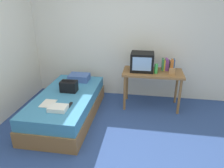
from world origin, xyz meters
TOP-DOWN VIEW (x-y plane):
  - ground_plane at (0.00, 0.00)m, footprint 8.00×8.00m
  - wall_back at (0.00, 2.00)m, footprint 5.20×0.10m
  - bed at (-0.85, 0.78)m, footprint 1.00×2.00m
  - desk at (0.69, 1.47)m, footprint 1.16×0.60m
  - tv at (0.47, 1.50)m, footprint 0.44×0.39m
  - water_bottle at (0.74, 1.37)m, footprint 0.07×0.07m
  - book_row at (0.98, 1.61)m, footprint 0.24×0.17m
  - picture_frame at (1.03, 1.32)m, footprint 0.11×0.02m
  - pillow at (-0.82, 1.47)m, footprint 0.41×0.31m
  - handbag at (-0.84, 0.90)m, footprint 0.30×0.20m
  - magazine at (-1.01, 0.37)m, footprint 0.21×0.29m
  - remote_dark at (-0.63, 0.37)m, footprint 0.04×0.16m
  - remote_silver at (-0.96, 0.99)m, footprint 0.04×0.14m
  - folded_towel at (-0.76, 0.20)m, footprint 0.28×0.22m

SIDE VIEW (x-z plane):
  - ground_plane at x=0.00m, z-range 0.00..0.00m
  - bed at x=-0.85m, z-range 0.00..0.47m
  - magazine at x=-1.01m, z-range 0.47..0.48m
  - remote_dark at x=-0.63m, z-range 0.47..0.50m
  - remote_silver at x=-0.96m, z-range 0.47..0.50m
  - folded_towel at x=-0.76m, z-range 0.47..0.54m
  - pillow at x=-0.82m, z-range 0.47..0.61m
  - handbag at x=-0.84m, z-range 0.46..0.69m
  - desk at x=0.69m, z-range 0.28..1.03m
  - picture_frame at x=1.03m, z-range 0.75..0.89m
  - water_bottle at x=0.74m, z-range 0.75..0.94m
  - book_row at x=0.98m, z-range 0.74..0.98m
  - tv at x=0.47m, z-range 0.75..1.11m
  - wall_back at x=0.00m, z-range 0.00..2.60m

